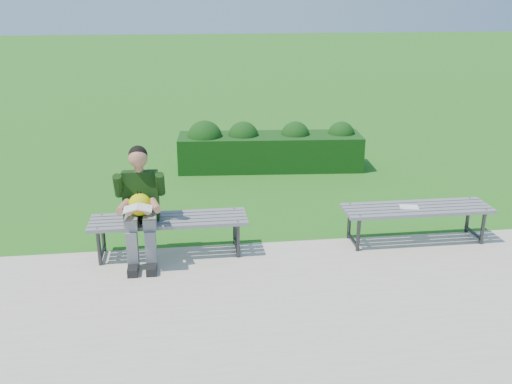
# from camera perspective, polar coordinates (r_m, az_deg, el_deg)

# --- Properties ---
(ground) EXTENTS (80.00, 80.00, 0.00)m
(ground) POSITION_cam_1_polar(r_m,az_deg,el_deg) (7.06, 1.52, -5.19)
(ground) COLOR #377A1D
(ground) RESTS_ON ground
(walkway) EXTENTS (30.00, 3.50, 0.02)m
(walkway) POSITION_cam_1_polar(r_m,az_deg,el_deg) (5.53, 4.40, -12.51)
(walkway) COLOR beige
(walkway) RESTS_ON ground
(hedge) EXTENTS (3.23, 1.04, 0.87)m
(hedge) POSITION_cam_1_polar(r_m,az_deg,el_deg) (10.00, 1.06, 4.47)
(hedge) COLOR #103E12
(hedge) RESTS_ON ground
(bench_left) EXTENTS (1.80, 0.50, 0.46)m
(bench_left) POSITION_cam_1_polar(r_m,az_deg,el_deg) (6.66, -8.70, -3.05)
(bench_left) COLOR slate
(bench_left) RESTS_ON walkway
(bench_right) EXTENTS (1.80, 0.50, 0.46)m
(bench_right) POSITION_cam_1_polar(r_m,az_deg,el_deg) (7.21, 15.77, -1.84)
(bench_right) COLOR slate
(bench_right) RESTS_ON walkway
(seated_boy) EXTENTS (0.56, 0.76, 1.31)m
(seated_boy) POSITION_cam_1_polar(r_m,az_deg,el_deg) (6.48, -11.49, -1.03)
(seated_boy) COLOR slate
(seated_boy) RESTS_ON walkway
(paper_sheet) EXTENTS (0.25, 0.21, 0.01)m
(paper_sheet) POSITION_cam_1_polar(r_m,az_deg,el_deg) (7.15, 15.07, -1.46)
(paper_sheet) COLOR white
(paper_sheet) RESTS_ON bench_right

